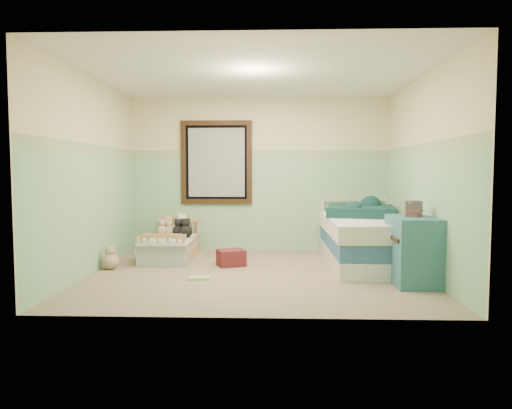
{
  "coord_description": "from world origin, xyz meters",
  "views": [
    {
      "loc": [
        0.21,
        -5.86,
        1.3
      ],
      "look_at": [
        -0.0,
        0.35,
        0.86
      ],
      "focal_mm": 32.75,
      "sensor_mm": 36.0,
      "label": 1
    }
  ],
  "objects_px": {
    "dresser": "(413,250)",
    "floor_book": "(199,278)",
    "red_pillow": "(231,258)",
    "plush_floor_tan": "(111,261)",
    "twin_bed_frame": "(367,257)",
    "plush_floor_cream": "(142,253)",
    "toddler_bed_frame": "(172,253)"
  },
  "relations": [
    {
      "from": "plush_floor_tan",
      "to": "dresser",
      "type": "xyz_separation_m",
      "value": [
        3.78,
        -0.66,
        0.28
      ]
    },
    {
      "from": "twin_bed_frame",
      "to": "dresser",
      "type": "relative_size",
      "value": 2.8
    },
    {
      "from": "plush_floor_tan",
      "to": "dresser",
      "type": "height_order",
      "value": "dresser"
    },
    {
      "from": "red_pillow",
      "to": "floor_book",
      "type": "relative_size",
      "value": 1.39
    },
    {
      "from": "plush_floor_cream",
      "to": "floor_book",
      "type": "height_order",
      "value": "plush_floor_cream"
    },
    {
      "from": "plush_floor_tan",
      "to": "floor_book",
      "type": "distance_m",
      "value": 1.37
    },
    {
      "from": "plush_floor_tan",
      "to": "red_pillow",
      "type": "relative_size",
      "value": 0.61
    },
    {
      "from": "toddler_bed_frame",
      "to": "plush_floor_cream",
      "type": "bearing_deg",
      "value": -144.2
    },
    {
      "from": "twin_bed_frame",
      "to": "floor_book",
      "type": "relative_size",
      "value": 8.52
    },
    {
      "from": "red_pillow",
      "to": "twin_bed_frame",
      "type": "bearing_deg",
      "value": 4.42
    },
    {
      "from": "plush_floor_tan",
      "to": "red_pillow",
      "type": "distance_m",
      "value": 1.61
    },
    {
      "from": "twin_bed_frame",
      "to": "dresser",
      "type": "height_order",
      "value": "dresser"
    },
    {
      "from": "plush_floor_cream",
      "to": "toddler_bed_frame",
      "type": "bearing_deg",
      "value": 35.8
    },
    {
      "from": "red_pillow",
      "to": "dresser",
      "type": "bearing_deg",
      "value": -23.48
    },
    {
      "from": "plush_floor_cream",
      "to": "twin_bed_frame",
      "type": "relative_size",
      "value": 0.11
    },
    {
      "from": "red_pillow",
      "to": "floor_book",
      "type": "height_order",
      "value": "red_pillow"
    },
    {
      "from": "twin_bed_frame",
      "to": "floor_book",
      "type": "xyz_separation_m",
      "value": [
        -2.22,
        -0.95,
        -0.1
      ]
    },
    {
      "from": "toddler_bed_frame",
      "to": "red_pillow",
      "type": "bearing_deg",
      "value": -30.2
    },
    {
      "from": "toddler_bed_frame",
      "to": "twin_bed_frame",
      "type": "xyz_separation_m",
      "value": [
        2.84,
        -0.4,
        0.03
      ]
    },
    {
      "from": "dresser",
      "to": "plush_floor_cream",
      "type": "bearing_deg",
      "value": 160.82
    },
    {
      "from": "toddler_bed_frame",
      "to": "dresser",
      "type": "xyz_separation_m",
      "value": [
        3.14,
        -1.5,
        0.31
      ]
    },
    {
      "from": "dresser",
      "to": "floor_book",
      "type": "distance_m",
      "value": 2.55
    },
    {
      "from": "plush_floor_tan",
      "to": "twin_bed_frame",
      "type": "xyz_separation_m",
      "value": [
        3.49,
        0.44,
        0.0
      ]
    },
    {
      "from": "dresser",
      "to": "red_pillow",
      "type": "relative_size",
      "value": 2.19
    },
    {
      "from": "red_pillow",
      "to": "floor_book",
      "type": "distance_m",
      "value": 0.86
    },
    {
      "from": "toddler_bed_frame",
      "to": "dresser",
      "type": "bearing_deg",
      "value": -25.56
    },
    {
      "from": "toddler_bed_frame",
      "to": "plush_floor_tan",
      "type": "relative_size",
      "value": 6.02
    },
    {
      "from": "twin_bed_frame",
      "to": "red_pillow",
      "type": "height_order",
      "value": "red_pillow"
    },
    {
      "from": "plush_floor_tan",
      "to": "dresser",
      "type": "distance_m",
      "value": 3.85
    },
    {
      "from": "plush_floor_cream",
      "to": "plush_floor_tan",
      "type": "xyz_separation_m",
      "value": [
        -0.27,
        -0.56,
        -0.01
      ]
    },
    {
      "from": "red_pillow",
      "to": "plush_floor_tan",
      "type": "bearing_deg",
      "value": -169.55
    },
    {
      "from": "plush_floor_tan",
      "to": "dresser",
      "type": "relative_size",
      "value": 0.28
    }
  ]
}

